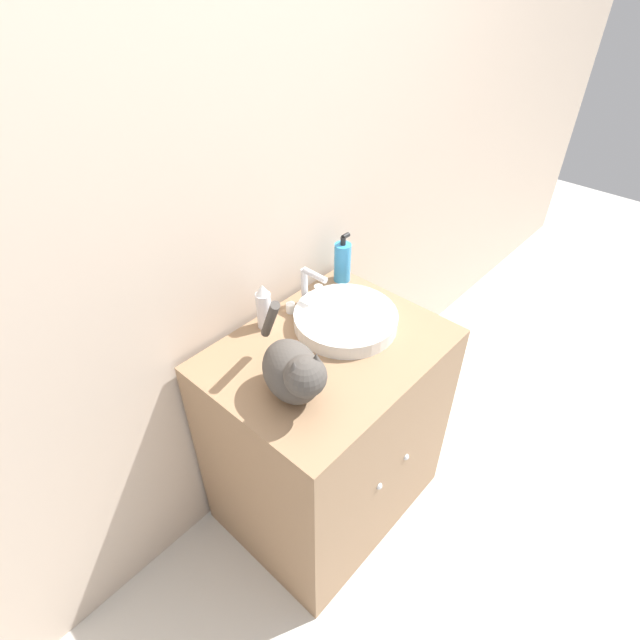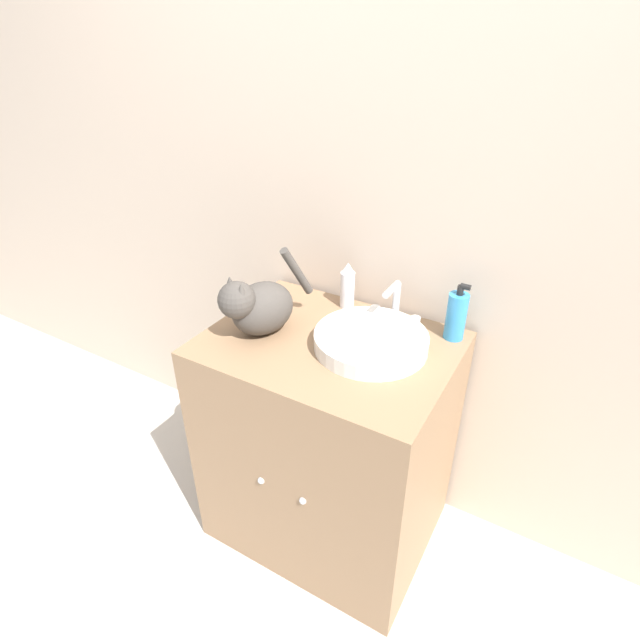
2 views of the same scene
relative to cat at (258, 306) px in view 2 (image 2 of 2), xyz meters
The scene contains 8 objects.
ground_plane 1.00m from the cat, 45.94° to the right, with size 8.00×8.00×0.00m, color beige.
wall_back 0.55m from the cat, 61.19° to the left, with size 6.00×0.05×2.50m.
vanity_cabinet 0.58m from the cat, 16.22° to the left, with size 0.78×0.60×0.85m.
sink_basin 0.37m from the cat, 16.29° to the left, with size 0.35×0.35×0.05m.
faucet 0.45m from the cat, 38.89° to the left, with size 0.18×0.12×0.15m.
cat is the anchor object (origin of this frame).
soap_bottle 0.62m from the cat, 27.67° to the left, with size 0.06×0.06×0.19m.
spray_bottle 0.34m from the cat, 61.70° to the left, with size 0.05×0.05×0.17m.
Camera 2 is at (0.64, -0.86, 1.71)m, focal length 28.00 mm.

